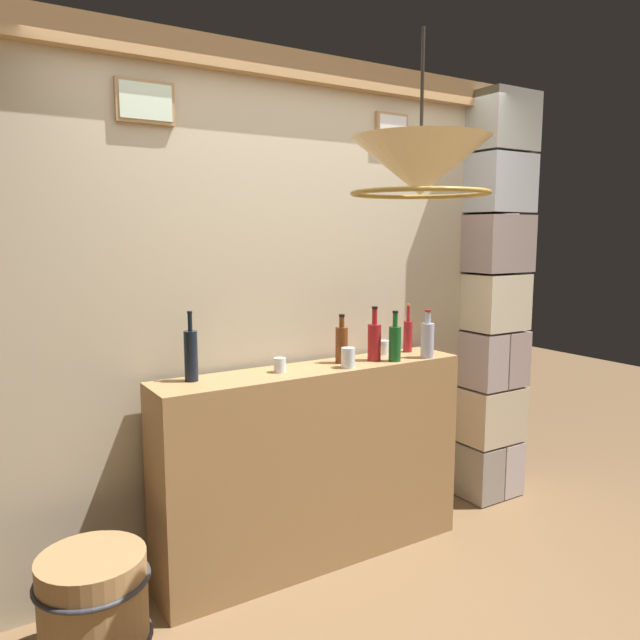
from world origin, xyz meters
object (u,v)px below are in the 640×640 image
liquor_bottle_bourbon (374,341)px  wooden_barrel (94,610)px  glass_tumbler_rocks (280,365)px  glass_tumbler_highball (383,347)px  liquor_bottle_vermouth (342,344)px  pendant_lamp (420,169)px  liquor_bottle_vodka (427,339)px  liquor_bottle_brandy (191,355)px  liquor_bottle_whiskey (395,342)px  glass_tumbler_shot (348,358)px  liquor_bottle_rye (408,335)px

liquor_bottle_bourbon → wooden_barrel: size_ratio=0.64×
glass_tumbler_rocks → glass_tumbler_highball: bearing=7.3°
liquor_bottle_vermouth → pendant_lamp: (-0.34, -0.98, 0.79)m
liquor_bottle_vodka → liquor_bottle_vermouth: (-0.47, 0.14, -0.00)m
glass_tumbler_highball → wooden_barrel: bearing=-169.7°
liquor_bottle_brandy → pendant_lamp: pendant_lamp is taller
liquor_bottle_whiskey → wooden_barrel: bearing=-175.6°
liquor_bottle_bourbon → glass_tumbler_highball: liquor_bottle_bourbon is taller
glass_tumbler_rocks → wooden_barrel: (-0.96, -0.21, -0.84)m
glass_tumbler_rocks → glass_tumbler_shot: (0.34, -0.09, 0.02)m
liquor_bottle_whiskey → glass_tumbler_highball: (0.07, 0.18, -0.06)m
liquor_bottle_vermouth → glass_tumbler_shot: size_ratio=2.51×
glass_tumbler_shot → wooden_barrel: glass_tumbler_shot is taller
glass_tumbler_highball → liquor_bottle_vodka: bearing=-55.7°
liquor_bottle_bourbon → glass_tumbler_shot: liquor_bottle_bourbon is taller
glass_tumbler_shot → pendant_lamp: size_ratio=0.19×
wooden_barrel → liquor_bottle_vermouth: bearing=9.9°
liquor_bottle_vodka → glass_tumbler_rocks: size_ratio=3.67×
liquor_bottle_whiskey → liquor_bottle_vodka: (0.21, -0.02, 0.00)m
wooden_barrel → glass_tumbler_highball: bearing=10.3°
glass_tumbler_rocks → pendant_lamp: size_ratio=0.13×
liquor_bottle_rye → wooden_barrel: bearing=-171.2°
glass_tumbler_rocks → glass_tumbler_shot: glass_tumbler_shot is taller
liquor_bottle_vermouth → glass_tumbler_rocks: liquor_bottle_vermouth is taller
liquor_bottle_rye → glass_tumbler_shot: liquor_bottle_rye is taller
wooden_barrel → liquor_bottle_brandy: bearing=27.1°
liquor_bottle_rye → wooden_barrel: (-1.83, -0.29, -0.90)m
glass_tumbler_shot → liquor_bottle_bourbon: bearing=18.3°
liquor_bottle_whiskey → pendant_lamp: size_ratio=0.49×
liquor_bottle_brandy → pendant_lamp: size_ratio=0.59×
liquor_bottle_whiskey → pendant_lamp: pendant_lamp is taller
liquor_bottle_brandy → glass_tumbler_shot: 0.79m
glass_tumbler_highball → wooden_barrel: 1.90m
glass_tumbler_rocks → liquor_bottle_whiskey: bearing=-8.1°
liquor_bottle_rye → liquor_bottle_vermouth: liquor_bottle_rye is taller
liquor_bottle_rye → glass_tumbler_highball: bearing=173.2°
liquor_bottle_vodka → glass_tumbler_rocks: bearing=172.3°
glass_tumbler_rocks → liquor_bottle_rye: bearing=4.7°
liquor_bottle_whiskey → glass_tumbler_rocks: 0.65m
liquor_bottle_whiskey → liquor_bottle_rye: liquor_bottle_rye is taller
liquor_bottle_brandy → liquor_bottle_vodka: 1.29m
glass_tumbler_shot → wooden_barrel: (-1.30, -0.12, -0.85)m
liquor_bottle_brandy → pendant_lamp: (0.47, -1.02, 0.77)m
liquor_bottle_vodka → liquor_bottle_rye: bearing=83.7°
liquor_bottle_brandy → glass_tumbler_rocks: 0.44m
liquor_bottle_vodka → glass_tumbler_shot: (-0.51, 0.02, -0.05)m
liquor_bottle_brandy → wooden_barrel: (-0.53, -0.27, -0.93)m
glass_tumbler_highball → pendant_lamp: pendant_lamp is taller
glass_tumbler_shot → liquor_bottle_vodka: bearing=-2.5°
glass_tumbler_rocks → glass_tumbler_highball: size_ratio=0.93×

